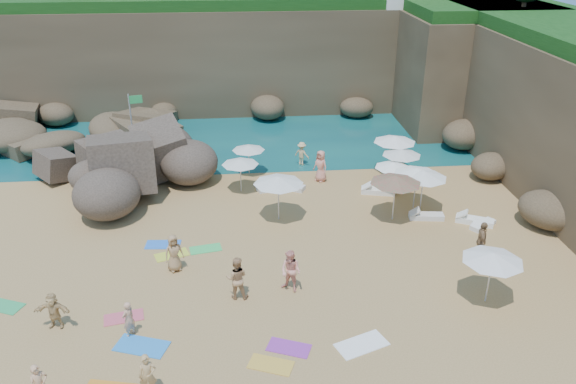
{
  "coord_description": "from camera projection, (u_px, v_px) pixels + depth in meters",
  "views": [
    {
      "loc": [
        -0.23,
        -21.53,
        13.8
      ],
      "look_at": [
        2.0,
        3.0,
        2.0
      ],
      "focal_mm": 35.0,
      "sensor_mm": 36.0,
      "label": 1
    }
  ],
  "objects": [
    {
      "name": "person_stand_3",
      "position": [
        482.0,
        241.0,
        25.18
      ],
      "size": [
        0.73,
        1.18,
        1.87
      ],
      "primitive_type": "imported",
      "rotation": [
        0.0,
        0.0,
        1.31
      ],
      "color": "olive",
      "rests_on": "ground"
    },
    {
      "name": "parasol_4",
      "position": [
        424.0,
        174.0,
        28.94
      ],
      "size": [
        2.44,
        2.44,
        2.31
      ],
      "color": "silver",
      "rests_on": "ground"
    },
    {
      "name": "person_lie_5",
      "position": [
        291.0,
        284.0,
        23.21
      ],
      "size": [
        1.83,
        2.02,
        0.7
      ],
      "primitive_type": "imported",
      "rotation": [
        0.0,
        0.0,
        -0.65
      ],
      "color": "#F8A18D",
      "rests_on": "ground"
    },
    {
      "name": "towel_0",
      "position": [
        142.0,
        346.0,
        20.27
      ],
      "size": [
        2.1,
        1.52,
        0.03
      ],
      "primitive_type": "cube",
      "rotation": [
        0.0,
        0.0,
        -0.33
      ],
      "color": "#2883D9",
      "rests_on": "ground"
    },
    {
      "name": "parasol_7",
      "position": [
        417.0,
        171.0,
        29.28
      ],
      "size": [
        2.46,
        2.46,
        2.32
      ],
      "color": "silver",
      "rests_on": "ground"
    },
    {
      "name": "cliff_right",
      "position": [
        573.0,
        112.0,
        32.33
      ],
      "size": [
        8.0,
        30.0,
        8.0
      ],
      "primitive_type": "cube",
      "color": "brown",
      "rests_on": "ground"
    },
    {
      "name": "person_stand_5",
      "position": [
        107.0,
        158.0,
        34.06
      ],
      "size": [
        1.79,
        1.41,
        1.94
      ],
      "primitive_type": "imported",
      "rotation": [
        0.0,
        0.0,
        0.57
      ],
      "color": "tan",
      "rests_on": "ground"
    },
    {
      "name": "lounger_1",
      "position": [
        289.0,
        186.0,
        32.29
      ],
      "size": [
        1.87,
        1.42,
        0.28
      ],
      "primitive_type": "cube",
      "rotation": [
        0.0,
        0.0,
        -0.52
      ],
      "color": "silver",
      "rests_on": "ground"
    },
    {
      "name": "person_stand_4",
      "position": [
        321.0,
        166.0,
        32.95
      ],
      "size": [
        1.0,
        1.03,
        1.9
      ],
      "primitive_type": "imported",
      "rotation": [
        0.0,
        0.0,
        -0.84
      ],
      "color": "#E18B76",
      "rests_on": "ground"
    },
    {
      "name": "person_lie_2",
      "position": [
        175.0,
        266.0,
        24.63
      ],
      "size": [
        1.53,
        1.91,
        0.46
      ],
      "primitive_type": "imported",
      "rotation": [
        0.0,
        0.0,
        0.47
      ],
      "color": "#A87F54",
      "rests_on": "ground"
    },
    {
      "name": "lounger_3",
      "position": [
        378.0,
        191.0,
        31.72
      ],
      "size": [
        1.99,
        1.07,
        0.29
      ],
      "primitive_type": "cube",
      "rotation": [
        0.0,
        0.0,
        -0.24
      ],
      "color": "white",
      "rests_on": "ground"
    },
    {
      "name": "towel_10",
      "position": [
        486.0,
        261.0,
        25.4
      ],
      "size": [
        1.91,
        1.3,
        0.03
      ],
      "primitive_type": "cube",
      "rotation": [
        0.0,
        0.0,
        0.27
      ],
      "color": "yellow",
      "rests_on": "ground"
    },
    {
      "name": "ground",
      "position": [
        250.0,
        262.0,
        25.32
      ],
      "size": [
        120.0,
        120.0,
        0.0
      ],
      "primitive_type": "plane",
      "color": "tan",
      "rests_on": "ground"
    },
    {
      "name": "parasol_5",
      "position": [
        240.0,
        162.0,
        31.28
      ],
      "size": [
        2.08,
        2.08,
        1.97
      ],
      "color": "silver",
      "rests_on": "ground"
    },
    {
      "name": "parasol_1",
      "position": [
        402.0,
        152.0,
        32.17
      ],
      "size": [
        2.25,
        2.25,
        2.13
      ],
      "color": "silver",
      "rests_on": "ground"
    },
    {
      "name": "towel_5",
      "position": [
        362.0,
        345.0,
        20.34
      ],
      "size": [
        2.1,
        1.57,
        0.03
      ],
      "primitive_type": "cube",
      "rotation": [
        0.0,
        0.0,
        0.37
      ],
      "color": "white",
      "rests_on": "ground"
    },
    {
      "name": "person_stand_6",
      "position": [
        128.0,
        319.0,
        20.52
      ],
      "size": [
        0.6,
        0.64,
        1.47
      ],
      "primitive_type": "imported",
      "rotation": [
        0.0,
        0.0,
        4.07
      ],
      "color": "tan",
      "rests_on": "ground"
    },
    {
      "name": "parasol_9",
      "position": [
        278.0,
        180.0,
        28.07
      ],
      "size": [
        2.55,
        2.55,
        2.41
      ],
      "color": "silver",
      "rests_on": "ground"
    },
    {
      "name": "towel_6",
      "position": [
        289.0,
        348.0,
        20.19
      ],
      "size": [
        1.72,
        1.29,
        0.03
      ],
      "primitive_type": "cube",
      "rotation": [
        0.0,
        0.0,
        -0.38
      ],
      "color": "purple",
      "rests_on": "ground"
    },
    {
      "name": "towel_8",
      "position": [
        163.0,
        244.0,
        26.69
      ],
      "size": [
        1.69,
        0.93,
        0.03
      ],
      "primitive_type": "cube",
      "rotation": [
        0.0,
        0.0,
        -0.07
      ],
      "color": "blue",
      "rests_on": "ground"
    },
    {
      "name": "towel_11",
      "position": [
        206.0,
        249.0,
        26.33
      ],
      "size": [
        1.58,
        1.0,
        0.03
      ],
      "primitive_type": "cube",
      "rotation": [
        0.0,
        0.0,
        0.19
      ],
      "color": "#38C45C",
      "rests_on": "ground"
    },
    {
      "name": "person_stand_1",
      "position": [
        237.0,
        278.0,
        22.55
      ],
      "size": [
        0.97,
        0.8,
        1.86
      ],
      "primitive_type": "imported",
      "rotation": [
        0.0,
        0.0,
        3.04
      ],
      "color": "tan",
      "rests_on": "ground"
    },
    {
      "name": "rock_outcrop",
      "position": [
        120.0,
        191.0,
        32.06
      ],
      "size": [
        9.12,
        6.94,
        3.59
      ],
      "primitive_type": null,
      "rotation": [
        0.0,
        0.0,
        -0.02
      ],
      "color": "brown",
      "rests_on": "ground"
    },
    {
      "name": "cliff_corner",
      "position": [
        463.0,
        65.0,
        42.94
      ],
      "size": [
        10.0,
        12.0,
        8.0
      ],
      "primitive_type": "cube",
      "color": "brown",
      "rests_on": "ground"
    },
    {
      "name": "parasol_3",
      "position": [
        393.0,
        165.0,
        31.0
      ],
      "size": [
        2.02,
        2.02,
        1.91
      ],
      "color": "silver",
      "rests_on": "ground"
    },
    {
      "name": "towel_12",
      "position": [
        172.0,
        255.0,
        25.86
      ],
      "size": [
        1.68,
        1.23,
        0.03
      ],
      "primitive_type": "cube",
      "rotation": [
        0.0,
        0.0,
        0.35
      ],
      "color": "#CCD538",
      "rests_on": "ground"
    },
    {
      "name": "parasol_0",
      "position": [
        248.0,
        148.0,
        33.51
      ],
      "size": [
        1.97,
        1.97,
        1.86
      ],
      "color": "silver",
      "rests_on": "ground"
    },
    {
      "name": "towel_1",
      "position": [
        124.0,
        317.0,
        21.75
      ],
      "size": [
        1.62,
        1.03,
        0.03
      ],
      "primitive_type": "cube",
      "rotation": [
        0.0,
        0.0,
        0.2
      ],
      "color": "#CF5060",
      "rests_on": "ground"
    },
    {
      "name": "marina_masts",
      "position": [
        52.0,
        59.0,
        49.62
      ],
      "size": [
        3.1,
        0.1,
        6.0
      ],
      "color": "white",
      "rests_on": "ground"
    },
    {
      "name": "lounger_5",
      "position": [
        483.0,
        225.0,
        28.21
      ],
      "size": [
        1.58,
        1.29,
        0.24
      ],
      "primitive_type": "cube",
      "rotation": [
        0.0,
        0.0,
        0.59
      ],
      "color": "silver",
      "rests_on": "ground"
    },
    {
      "name": "person_lie_3",
      "position": [
        56.0,
        323.0,
        21.17
      ],
      "size": [
        1.57,
        1.66,
        0.39
      ],
      "primitive_type": "imported",
      "rotation": [
        0.0,
        0.0,
        -0.15
      ],
      "color": "tan",
      "rests_on": "ground"
    },
    {
      "name": "seawater",
      "position": [
        240.0,
        88.0,
        52.26
      ],
      "size": [
        120.0,
        120.0,
        0.0
      ],
      "primitive_type": "plane",
      "color": "#0C4751",
      "rests_on": "ground"
    },
    {
      "name": "person_stand_2",
      "position": [
        302.0,
        154.0,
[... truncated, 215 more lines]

